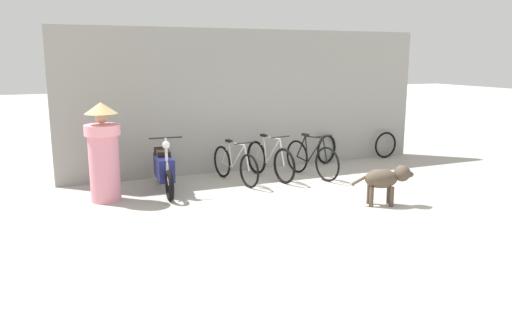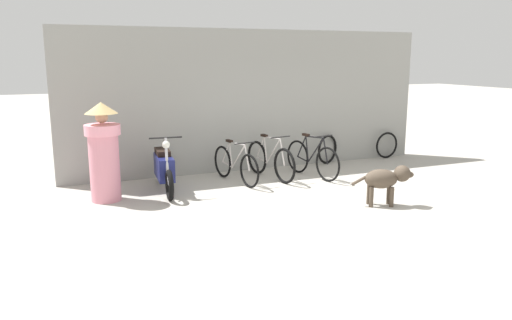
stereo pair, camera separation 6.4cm
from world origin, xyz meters
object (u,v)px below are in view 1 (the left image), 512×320
(bicycle_1, at_px, (270,160))
(spare_tire_left, at_px, (326,149))
(bicycle_2, at_px, (311,159))
(stray_dog, at_px, (386,179))
(person_in_robes, at_px, (103,151))
(spare_tire_right, at_px, (385,145))
(bicycle_0, at_px, (235,165))
(motorcycle, at_px, (164,169))

(bicycle_1, xyz_separation_m, spare_tire_left, (1.84, 0.80, -0.03))
(bicycle_2, height_order, stray_dog, bicycle_2)
(bicycle_2, relative_size, person_in_robes, 0.96)
(stray_dog, bearing_deg, spare_tire_right, 74.47)
(bicycle_0, bearing_deg, spare_tire_right, 90.39)
(spare_tire_left, height_order, spare_tire_right, spare_tire_left)
(person_in_robes, relative_size, spare_tire_left, 2.50)
(bicycle_1, height_order, person_in_robes, person_in_robes)
(person_in_robes, bearing_deg, spare_tire_right, -163.62)
(bicycle_2, bearing_deg, motorcycle, -102.18)
(person_in_robes, height_order, spare_tire_right, person_in_robes)
(stray_dog, relative_size, person_in_robes, 0.58)
(bicycle_1, relative_size, stray_dog, 1.71)
(bicycle_0, bearing_deg, stray_dog, 25.19)
(bicycle_1, distance_m, spare_tire_left, 2.00)
(bicycle_1, relative_size, spare_tire_left, 2.49)
(bicycle_2, height_order, person_in_robes, person_in_robes)
(bicycle_2, bearing_deg, spare_tire_left, 125.13)
(bicycle_0, height_order, bicycle_1, bicycle_1)
(bicycle_0, distance_m, bicycle_1, 0.78)
(bicycle_1, xyz_separation_m, bicycle_2, (0.86, -0.22, 0.00))
(stray_dog, height_order, spare_tire_right, stray_dog)
(stray_dog, xyz_separation_m, person_in_robes, (-4.33, 2.15, 0.42))
(bicycle_0, relative_size, person_in_robes, 0.98)
(bicycle_2, distance_m, person_in_robes, 4.21)
(bicycle_1, xyz_separation_m, stray_dog, (1.01, -2.51, 0.09))
(bicycle_1, height_order, spare_tire_right, bicycle_1)
(bicycle_1, relative_size, motorcycle, 0.91)
(motorcycle, distance_m, spare_tire_left, 4.19)
(bicycle_0, distance_m, motorcycle, 1.47)
(bicycle_0, xyz_separation_m, spare_tire_right, (4.32, 0.83, -0.03))
(spare_tire_right, bearing_deg, person_in_robes, -170.35)
(bicycle_0, distance_m, stray_dog, 3.06)
(bicycle_2, bearing_deg, person_in_robes, -99.08)
(bicycle_0, xyz_separation_m, bicycle_1, (0.78, 0.02, 0.02))
(stray_dog, bearing_deg, motorcycle, 165.91)
(spare_tire_left, bearing_deg, motorcycle, -166.79)
(bicycle_0, bearing_deg, person_in_robes, -92.92)
(bicycle_2, xyz_separation_m, motorcycle, (-3.10, 0.06, 0.06))
(bicycle_0, height_order, spare_tire_left, bicycle_0)
(person_in_robes, bearing_deg, bicycle_1, -167.04)
(motorcycle, relative_size, stray_dog, 1.88)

